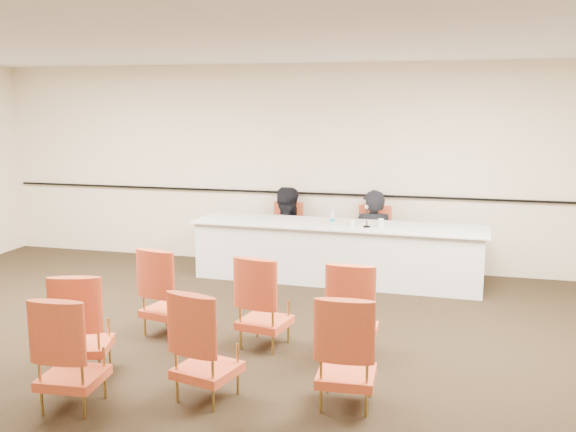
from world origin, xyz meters
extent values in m
plane|color=black|center=(0.00, 0.00, 0.00)|extent=(10.00, 10.00, 0.00)
plane|color=silver|center=(0.00, 0.00, 3.00)|extent=(10.00, 10.00, 0.00)
cube|color=#F9E4C4|center=(0.00, 4.00, 1.50)|extent=(10.00, 0.04, 3.00)
cube|color=black|center=(0.00, 3.96, 1.10)|extent=(9.80, 0.04, 0.03)
imported|color=black|center=(1.01, 3.77, 0.37)|extent=(0.68, 0.51, 1.69)
imported|color=black|center=(-0.31, 3.81, 0.34)|extent=(0.99, 0.86, 1.72)
cube|color=silver|center=(1.01, 3.13, 0.80)|extent=(0.32, 0.25, 0.00)
cylinder|color=white|center=(0.83, 3.06, 0.85)|extent=(0.09, 0.09, 0.10)
cylinder|color=white|center=(1.20, 3.07, 0.86)|extent=(0.10, 0.10, 0.12)
camera|label=1|loc=(2.11, -5.29, 2.43)|focal=40.00mm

